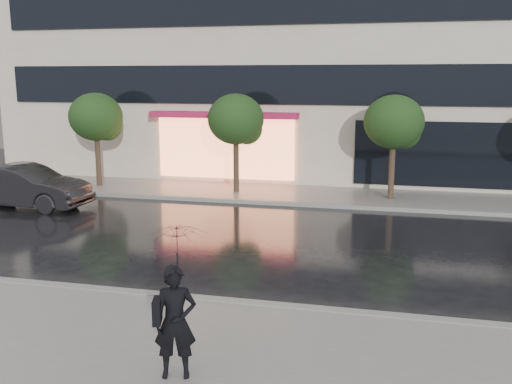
% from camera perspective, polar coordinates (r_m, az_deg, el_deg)
% --- Properties ---
extents(ground, '(120.00, 120.00, 0.00)m').
position_cam_1_polar(ground, '(12.74, -0.72, -9.71)').
color(ground, black).
rests_on(ground, ground).
extents(sidewalk_near, '(60.00, 4.50, 0.12)m').
position_cam_1_polar(sidewalk_near, '(9.87, -5.45, -15.96)').
color(sidewalk_near, slate).
rests_on(sidewalk_near, ground).
extents(sidewalk_far, '(60.00, 3.50, 0.12)m').
position_cam_1_polar(sidewalk_far, '(22.44, 5.60, -0.33)').
color(sidewalk_far, slate).
rests_on(sidewalk_far, ground).
extents(curb_near, '(60.00, 0.25, 0.14)m').
position_cam_1_polar(curb_near, '(11.82, -1.91, -11.08)').
color(curb_near, gray).
rests_on(curb_near, ground).
extents(curb_far, '(60.00, 0.25, 0.14)m').
position_cam_1_polar(curb_far, '(20.74, 4.95, -1.25)').
color(curb_far, gray).
rests_on(curb_far, ground).
extents(tree_far_west, '(2.20, 2.20, 3.99)m').
position_cam_1_polar(tree_far_west, '(24.65, -15.56, 7.08)').
color(tree_far_west, '#33261C').
rests_on(tree_far_west, ground).
extents(tree_mid_west, '(2.20, 2.20, 3.99)m').
position_cam_1_polar(tree_mid_west, '(22.40, -1.86, 7.10)').
color(tree_mid_west, '#33261C').
rests_on(tree_mid_west, ground).
extents(tree_mid_east, '(2.20, 2.20, 3.99)m').
position_cam_1_polar(tree_mid_east, '(21.63, 13.78, 6.63)').
color(tree_mid_east, '#33261C').
rests_on(tree_mid_east, ground).
extents(parked_car, '(4.76, 1.82, 1.55)m').
position_cam_1_polar(parked_car, '(21.93, -22.11, 0.51)').
color(parked_car, black).
rests_on(parked_car, ground).
extents(pedestrian_with_umbrella, '(1.08, 1.10, 2.37)m').
position_cam_1_polar(pedestrian_with_umbrella, '(8.58, -7.99, -8.96)').
color(pedestrian_with_umbrella, black).
rests_on(pedestrian_with_umbrella, sidewalk_near).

